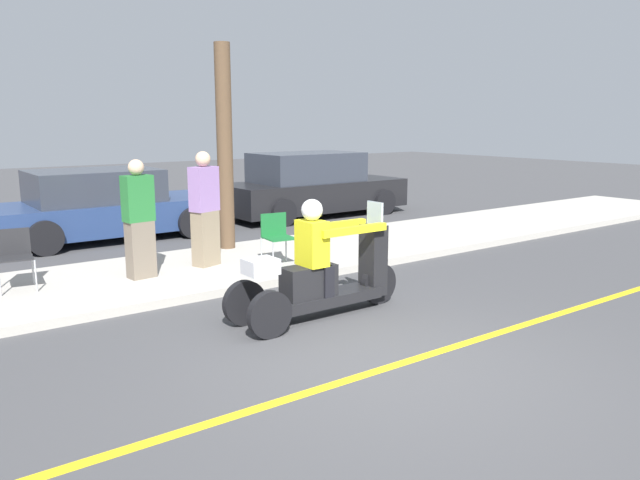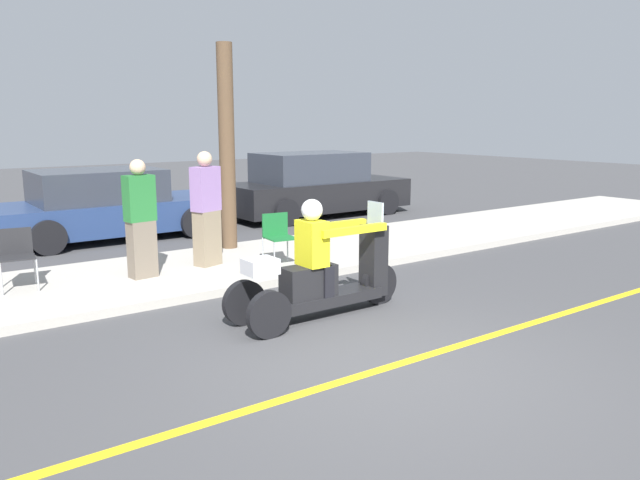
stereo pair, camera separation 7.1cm
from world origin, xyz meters
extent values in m
plane|color=#424244|center=(0.00, 0.00, 0.00)|extent=(60.00, 60.00, 0.00)
cube|color=gold|center=(0.36, 0.00, 0.00)|extent=(24.00, 0.12, 0.01)
cube|color=#B2ADA3|center=(0.00, 4.60, 0.06)|extent=(28.00, 2.80, 0.12)
cylinder|color=black|center=(1.33, 1.71, 0.27)|extent=(0.54, 0.10, 0.54)
cylinder|color=black|center=(-0.54, 1.42, 0.27)|extent=(0.54, 0.10, 0.54)
cylinder|color=black|center=(-0.54, 1.99, 0.27)|extent=(0.54, 0.10, 0.54)
cube|color=black|center=(0.36, 1.71, 0.22)|extent=(1.69, 0.40, 0.14)
cube|color=black|center=(0.20, 1.71, 0.48)|extent=(0.68, 0.31, 0.39)
cube|color=black|center=(1.23, 1.71, 0.61)|extent=(0.24, 0.31, 0.92)
cube|color=silver|center=(1.25, 1.71, 1.22)|extent=(0.03, 0.28, 0.30)
cube|color=silver|center=(-0.48, 1.71, 0.76)|extent=(0.36, 0.31, 0.18)
cube|color=yellow|center=(0.25, 1.71, 0.95)|extent=(0.26, 0.38, 0.55)
sphere|color=white|center=(0.25, 1.71, 1.35)|extent=(0.26, 0.26, 0.26)
cube|color=black|center=(0.38, 1.59, 0.48)|extent=(0.14, 0.14, 0.39)
cube|color=black|center=(0.38, 1.83, 0.48)|extent=(0.14, 0.14, 0.39)
cube|color=yellow|center=(0.74, 1.51, 1.08)|extent=(0.98, 0.09, 0.09)
cube|color=yellow|center=(0.74, 1.91, 1.08)|extent=(0.98, 0.09, 0.09)
cube|color=#726656|center=(-0.86, 4.47, 0.54)|extent=(0.40, 0.29, 0.84)
cube|color=#267233|center=(-0.86, 4.47, 1.29)|extent=(0.44, 0.29, 0.67)
sphere|color=beige|center=(-0.86, 4.47, 1.74)|extent=(0.23, 0.23, 0.23)
cube|color=gray|center=(0.26, 4.61, 0.56)|extent=(0.45, 0.37, 0.88)
cube|color=#9972B2|center=(0.26, 4.61, 1.34)|extent=(0.49, 0.38, 0.69)
sphere|color=beige|center=(0.26, 4.61, 1.81)|extent=(0.24, 0.24, 0.24)
cylinder|color=#A5A8AD|center=(-2.29, 4.55, 0.34)|extent=(0.02, 0.02, 0.44)
cylinder|color=#A5A8AD|center=(-2.24, 4.99, 0.34)|extent=(0.02, 0.02, 0.44)
cube|color=#232326|center=(-2.49, 4.79, 0.57)|extent=(0.49, 0.49, 0.02)
cube|color=#232326|center=(-2.46, 5.01, 0.75)|extent=(0.44, 0.08, 0.38)
cylinder|color=#A5A8AD|center=(0.93, 3.69, 0.34)|extent=(0.02, 0.02, 0.44)
cylinder|color=#A5A8AD|center=(1.37, 3.64, 0.34)|extent=(0.02, 0.02, 0.44)
cylinder|color=#A5A8AD|center=(0.98, 4.13, 0.34)|extent=(0.02, 0.02, 0.44)
cylinder|color=#A5A8AD|center=(1.42, 4.07, 0.34)|extent=(0.02, 0.02, 0.44)
cube|color=#19662D|center=(1.18, 3.88, 0.57)|extent=(0.49, 0.49, 0.02)
cube|color=#19662D|center=(1.20, 4.10, 0.75)|extent=(0.44, 0.08, 0.38)
cube|color=navy|center=(-0.07, 8.45, 0.48)|extent=(4.41, 1.90, 0.61)
cube|color=#2D333D|center=(-0.29, 8.45, 1.10)|extent=(2.43, 1.71, 0.64)
cylinder|color=black|center=(1.36, 7.50, 0.32)|extent=(0.64, 0.22, 0.64)
cylinder|color=black|center=(1.36, 9.40, 0.32)|extent=(0.64, 0.22, 0.64)
cylinder|color=black|center=(-1.50, 7.50, 0.32)|extent=(0.64, 0.22, 0.64)
cylinder|color=black|center=(-1.50, 9.40, 0.32)|extent=(0.64, 0.22, 0.64)
cube|color=black|center=(5.18, 8.48, 0.53)|extent=(4.76, 1.82, 0.70)
cube|color=#2D333D|center=(4.95, 8.48, 1.24)|extent=(2.62, 1.64, 0.72)
cylinder|color=black|center=(6.73, 7.57, 0.32)|extent=(0.64, 0.22, 0.64)
cylinder|color=black|center=(6.73, 9.39, 0.32)|extent=(0.64, 0.22, 0.64)
cylinder|color=black|center=(3.64, 7.57, 0.32)|extent=(0.64, 0.22, 0.64)
cylinder|color=black|center=(3.64, 9.39, 0.32)|extent=(0.64, 0.22, 0.64)
cylinder|color=brown|center=(1.19, 5.66, 1.92)|extent=(0.28, 0.28, 3.59)
camera|label=1|loc=(-4.05, -4.27, 2.41)|focal=35.00mm
camera|label=2|loc=(-3.99, -4.31, 2.41)|focal=35.00mm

